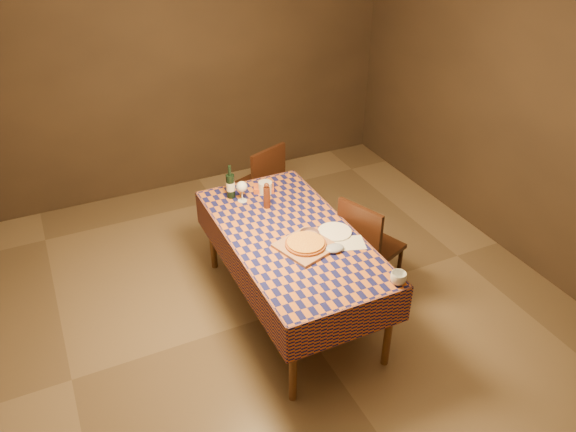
{
  "coord_description": "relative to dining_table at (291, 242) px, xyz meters",
  "views": [
    {
      "loc": [
        -1.53,
        -3.18,
        3.18
      ],
      "look_at": [
        0.0,
        0.05,
        0.9
      ],
      "focal_mm": 35.0,
      "sensor_mm": 36.0,
      "label": 1
    }
  ],
  "objects": [
    {
      "name": "room",
      "position": [
        0.0,
        0.0,
        0.66
      ],
      "size": [
        5.0,
        5.1,
        2.7
      ],
      "color": "brown",
      "rests_on": "ground"
    },
    {
      "name": "dining_table",
      "position": [
        0.0,
        0.0,
        0.0
      ],
      "size": [
        0.94,
        1.84,
        0.77
      ],
      "color": "brown",
      "rests_on": "ground"
    },
    {
      "name": "cutting_board",
      "position": [
        0.02,
        -0.21,
        0.09
      ],
      "size": [
        0.46,
        0.46,
        0.02
      ],
      "primitive_type": "cube",
      "rotation": [
        0.0,
        0.0,
        0.31
      ],
      "color": "#A16E4C",
      "rests_on": "dining_table"
    },
    {
      "name": "pizza",
      "position": [
        0.02,
        -0.21,
        0.11
      ],
      "size": [
        0.33,
        0.33,
        0.03
      ],
      "color": "brown",
      "rests_on": "cutting_board"
    },
    {
      "name": "pepper_mill",
      "position": [
        -0.01,
        0.43,
        0.18
      ],
      "size": [
        0.06,
        0.06,
        0.23
      ],
      "color": "#451E10",
      "rests_on": "dining_table"
    },
    {
      "name": "bowl",
      "position": [
        0.1,
        -0.11,
        0.1
      ],
      "size": [
        0.19,
        0.19,
        0.05
      ],
      "primitive_type": "imported",
      "rotation": [
        0.0,
        0.0,
        0.26
      ],
      "color": "#5E474F",
      "rests_on": "dining_table"
    },
    {
      "name": "wine_glass",
      "position": [
        -0.16,
        0.61,
        0.21
      ],
      "size": [
        0.09,
        0.09,
        0.18
      ],
      "color": "silver",
      "rests_on": "dining_table"
    },
    {
      "name": "wine_bottle",
      "position": [
        -0.22,
        0.71,
        0.19
      ],
      "size": [
        0.09,
        0.09,
        0.29
      ],
      "color": "black",
      "rests_on": "dining_table"
    },
    {
      "name": "deli_tub",
      "position": [
        0.07,
        0.66,
        0.13
      ],
      "size": [
        0.13,
        0.13,
        0.1
      ],
      "primitive_type": "cylinder",
      "rotation": [
        0.0,
        0.0,
        -0.14
      ],
      "color": "silver",
      "rests_on": "dining_table"
    },
    {
      "name": "takeout_container",
      "position": [
        0.07,
        0.69,
        0.1
      ],
      "size": [
        0.2,
        0.18,
        0.04
      ],
      "primitive_type": "cube",
      "rotation": [
        0.0,
        0.0,
        -0.4
      ],
      "color": "#C24B19",
      "rests_on": "dining_table"
    },
    {
      "name": "white_plate",
      "position": [
        0.31,
        -0.13,
        0.08
      ],
      "size": [
        0.31,
        0.31,
        0.01
      ],
      "primitive_type": "cylinder",
      "rotation": [
        0.0,
        0.0,
        -0.21
      ],
      "color": "white",
      "rests_on": "dining_table"
    },
    {
      "name": "tumbler",
      "position": [
        0.39,
        -0.84,
        0.12
      ],
      "size": [
        0.12,
        0.12,
        0.09
      ],
      "primitive_type": "imported",
      "rotation": [
        0.0,
        0.0,
        0.1
      ],
      "color": "silver",
      "rests_on": "dining_table"
    },
    {
      "name": "flour_patch",
      "position": [
        0.33,
        -0.3,
        0.08
      ],
      "size": [
        0.28,
        0.25,
        0.0
      ],
      "primitive_type": "cube",
      "rotation": [
        0.0,
        0.0,
        -0.3
      ],
      "color": "silver",
      "rests_on": "dining_table"
    },
    {
      "name": "flour_bag",
      "position": [
        0.19,
        -0.33,
        0.1
      ],
      "size": [
        0.14,
        0.11,
        0.04
      ],
      "primitive_type": "ellipsoid",
      "rotation": [
        0.0,
        0.0,
        -0.0
      ],
      "color": "#929FBB",
      "rests_on": "dining_table"
    },
    {
      "name": "chair_far",
      "position": [
        0.26,
        1.22,
        -0.17
      ],
      "size": [
        0.55,
        0.55,
        0.93
      ],
      "color": "black",
      "rests_on": "ground"
    },
    {
      "name": "chair_right",
      "position": [
        0.65,
        -0.07,
        -0.17
      ],
      "size": [
        0.55,
        0.55,
        0.93
      ],
      "color": "black",
      "rests_on": "ground"
    }
  ]
}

